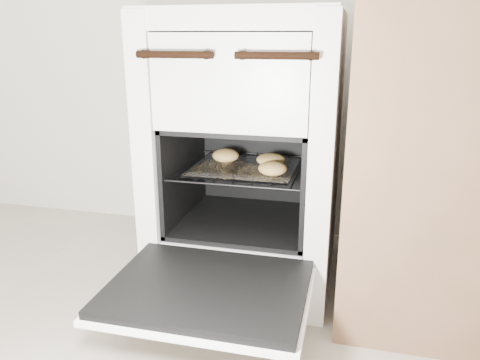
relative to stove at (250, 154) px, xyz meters
The scene contains 5 objects.
stove is the anchor object (origin of this frame).
oven_door 0.50m from the stove, 90.00° to the right, with size 0.48×0.37×0.03m.
oven_rack 0.06m from the stove, 90.00° to the right, with size 0.39×0.37×0.01m.
foil_sheet 0.08m from the stove, 90.00° to the right, with size 0.30×0.27×0.01m, color white.
baked_rolls 0.08m from the stove, 65.04° to the right, with size 0.27×0.21×0.04m.
Camera 1 is at (0.34, -0.18, 0.75)m, focal length 35.00 mm.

